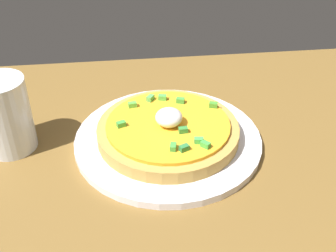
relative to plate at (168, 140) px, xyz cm
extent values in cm
cube|color=brown|center=(-7.50, 14.12, -1.73)|extent=(105.34, 85.92, 2.32)
cylinder|color=white|center=(0.00, 0.00, 0.00)|extent=(28.00, 28.00, 1.14)
cylinder|color=#BB9144|center=(0.00, 0.00, 1.57)|extent=(21.12, 21.12, 1.99)
cylinder|color=#F4A524|center=(0.00, 0.00, 2.82)|extent=(18.36, 18.36, 0.52)
ellipsoid|color=white|center=(-0.09, 0.34, 4.34)|extent=(3.96, 3.96, 2.52)
cube|color=#358537|center=(-1.88, 2.52, 3.48)|extent=(1.33, 0.89, 0.80)
cube|color=#54A850|center=(2.03, -6.69, 3.48)|extent=(1.39, 1.51, 0.80)
cube|color=#2E7E3C|center=(-1.40, 6.62, 3.48)|extent=(1.50, 1.26, 0.80)
cube|color=#45952F|center=(-7.34, -3.53, 3.48)|extent=(1.46, 1.14, 0.80)
cube|color=green|center=(0.04, 6.20, 3.48)|extent=(1.09, 1.44, 0.80)
cube|color=#56B541|center=(4.97, -5.07, 3.48)|extent=(1.40, 1.00, 0.80)
cube|color=green|center=(6.85, 0.02, 3.48)|extent=(1.48, 1.21, 0.80)
cube|color=green|center=(-3.67, 5.21, 3.48)|extent=(1.36, 0.94, 0.80)
cube|color=green|center=(-4.39, 6.22, 3.48)|extent=(1.47, 1.47, 0.80)
cube|color=green|center=(-2.60, -5.42, 3.48)|extent=(1.46, 1.14, 0.80)
cube|color=green|center=(0.11, -6.66, 3.48)|extent=(1.42, 1.05, 0.80)
cylinder|color=silver|center=(23.31, -1.95, 5.05)|extent=(7.45, 7.45, 11.24)
cylinder|color=#B75B1D|center=(23.31, -1.95, 3.65)|extent=(6.55, 6.55, 7.63)
camera|label=1|loc=(6.12, 51.64, 39.33)|focal=46.09mm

